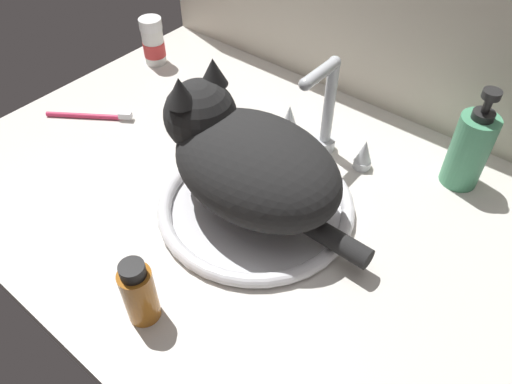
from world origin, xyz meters
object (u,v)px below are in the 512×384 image
object	(u,v)px
toothbrush	(91,116)
sink_basin	(256,205)
soap_pump_bottle	(470,149)
amber_bottle	(139,293)
pill_bottle	(153,43)
cat	(244,157)
faucet	(325,118)

from	to	relation	value
toothbrush	sink_basin	bearing A→B (deg)	2.04
soap_pump_bottle	toothbrush	distance (cm)	70.99
amber_bottle	pill_bottle	bearing A→B (deg)	136.12
cat	toothbrush	size ratio (longest dim) A/B	2.54
amber_bottle	toothbrush	world-z (taller)	amber_bottle
sink_basin	soap_pump_bottle	world-z (taller)	soap_pump_bottle
faucet	toothbrush	world-z (taller)	faucet
soap_pump_bottle	cat	bearing A→B (deg)	-132.62
cat	pill_bottle	xyz separation A→B (cm)	(-45.14, 21.56, -5.05)
cat	pill_bottle	size ratio (longest dim) A/B	3.60
pill_bottle	soap_pump_bottle	distance (cm)	70.82
amber_bottle	soap_pump_bottle	size ratio (longest dim) A/B	0.59
faucet	pill_bottle	bearing A→B (deg)	177.18
sink_basin	cat	xyz separation A→B (cm)	(-2.43, 0.04, 9.01)
faucet	soap_pump_bottle	size ratio (longest dim) A/B	1.06
sink_basin	toothbrush	distance (cm)	41.49
sink_basin	cat	bearing A→B (deg)	179.06
faucet	cat	bearing A→B (deg)	-97.19
sink_basin	pill_bottle	xyz separation A→B (cm)	(-47.57, 21.60, 3.96)
faucet	amber_bottle	world-z (taller)	faucet
amber_bottle	toothbrush	size ratio (longest dim) A/B	0.72
cat	amber_bottle	bearing A→B (deg)	-83.09
faucet	amber_bottle	bearing A→B (deg)	-89.26
sink_basin	amber_bottle	distance (cm)	25.02
amber_bottle	pill_bottle	world-z (taller)	amber_bottle
faucet	pill_bottle	size ratio (longest dim) A/B	1.84
cat	soap_pump_bottle	bearing A→B (deg)	47.38
faucet	soap_pump_bottle	world-z (taller)	faucet
amber_bottle	soap_pump_bottle	xyz separation A→B (cm)	(22.39, 52.31, 2.06)
soap_pump_bottle	toothbrush	size ratio (longest dim) A/B	1.22
faucet	pill_bottle	xyz separation A→B (cm)	(-47.57, 2.34, -2.58)
faucet	soap_pump_bottle	bearing A→B (deg)	20.03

